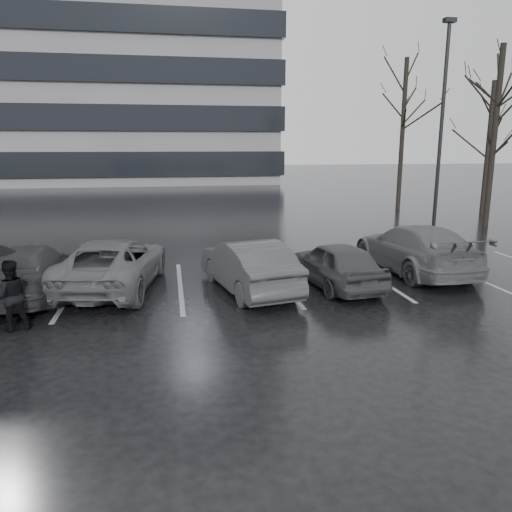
{
  "coord_description": "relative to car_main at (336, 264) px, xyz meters",
  "views": [
    {
      "loc": [
        -2.41,
        -10.68,
        3.77
      ],
      "look_at": [
        -0.37,
        1.0,
        1.1
      ],
      "focal_mm": 35.0,
      "sensor_mm": 36.0,
      "label": 1
    }
  ],
  "objects": [
    {
      "name": "stall_stripes",
      "position": [
        -2.75,
        0.75,
        -0.62
      ],
      "size": [
        19.72,
        5.0,
        0.0
      ],
      "color": "#9B9B9E",
      "rests_on": "ground"
    },
    {
      "name": "ground",
      "position": [
        -1.95,
        -1.75,
        -0.62
      ],
      "size": [
        160.0,
        160.0,
        0.0
      ],
      "primitive_type": "plane",
      "color": "black",
      "rests_on": "ground"
    },
    {
      "name": "car_east",
      "position": [
        2.83,
        1.11,
        0.1
      ],
      "size": [
        2.24,
        5.05,
        1.44
      ],
      "primitive_type": "imported",
      "rotation": [
        0.0,
        0.0,
        3.19
      ],
      "color": "#434345",
      "rests_on": "ground"
    },
    {
      "name": "pedestrian_right",
      "position": [
        -7.63,
        -1.94,
        0.12
      ],
      "size": [
        0.86,
        0.76,
        1.48
      ],
      "primitive_type": "imported",
      "rotation": [
        0.0,
        0.0,
        3.46
      ],
      "color": "black",
      "rests_on": "ground"
    },
    {
      "name": "tree_east",
      "position": [
        10.05,
        8.25,
        3.38
      ],
      "size": [
        0.26,
        0.26,
        8.0
      ],
      "primitive_type": "cylinder",
      "color": "black",
      "rests_on": "ground"
    },
    {
      "name": "tree_ne",
      "position": [
        12.55,
        12.25,
        2.88
      ],
      "size": [
        0.26,
        0.26,
        7.0
      ],
      "primitive_type": "cylinder",
      "color": "black",
      "rests_on": "ground"
    },
    {
      "name": "car_west_a",
      "position": [
        -2.38,
        0.03,
        0.06
      ],
      "size": [
        2.25,
        4.32,
        1.36
      ],
      "primitive_type": "imported",
      "rotation": [
        0.0,
        0.0,
        3.35
      ],
      "color": "#28292B",
      "rests_on": "ground"
    },
    {
      "name": "car_west_c",
      "position": [
        -7.94,
        0.52,
        0.03
      ],
      "size": [
        1.89,
        4.54,
        1.31
      ],
      "primitive_type": "imported",
      "rotation": [
        0.0,
        0.0,
        3.15
      ],
      "color": "black",
      "rests_on": "ground"
    },
    {
      "name": "car_west_b",
      "position": [
        -5.9,
        0.86,
        0.05
      ],
      "size": [
        2.98,
        5.13,
        1.34
      ],
      "primitive_type": "imported",
      "rotation": [
        0.0,
        0.0,
        2.98
      ],
      "color": "#434345",
      "rests_on": "ground"
    },
    {
      "name": "lamp_post",
      "position": [
        6.28,
        6.18,
        3.21
      ],
      "size": [
        0.46,
        0.46,
        8.38
      ],
      "rotation": [
        0.0,
        0.0,
        0.27
      ],
      "color": "gray",
      "rests_on": "ground"
    },
    {
      "name": "tree_north",
      "position": [
        9.05,
        15.25,
        3.63
      ],
      "size": [
        0.26,
        0.26,
        8.5
      ],
      "primitive_type": "cylinder",
      "color": "black",
      "rests_on": "ground"
    },
    {
      "name": "car_main",
      "position": [
        0.0,
        0.0,
        0.0
      ],
      "size": [
        1.96,
        3.82,
        1.25
      ],
      "primitive_type": "imported",
      "rotation": [
        0.0,
        0.0,
        3.28
      ],
      "color": "black",
      "rests_on": "ground"
    }
  ]
}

